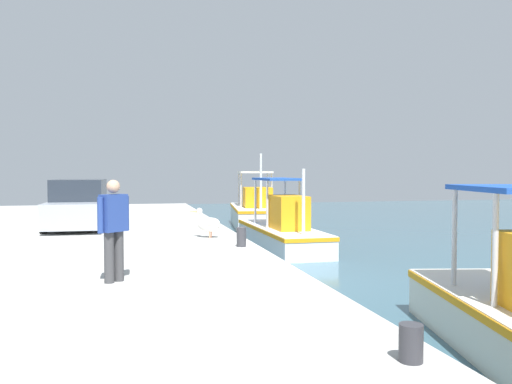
{
  "coord_description": "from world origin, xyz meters",
  "views": [
    {
      "loc": [
        12.06,
        -3.07,
        2.64
      ],
      "look_at": [
        -3.77,
        0.71,
        1.99
      ],
      "focal_mm": 37.08,
      "sensor_mm": 36.0,
      "label": 1
    }
  ],
  "objects": [
    {
      "name": "pelican",
      "position": [
        -2.32,
        -0.97,
        1.2
      ],
      "size": [
        0.67,
        0.93,
        0.82
      ],
      "color": "tan",
      "rests_on": "quay_pier"
    },
    {
      "name": "fisherman_standing",
      "position": [
        3.06,
        -3.34,
        1.74
      ],
      "size": [
        0.45,
        0.5,
        1.7
      ],
      "color": "#3F3F42",
      "rests_on": "quay_pier"
    },
    {
      "name": "mooring_bollard_second",
      "position": [
        7.52,
        -0.45,
        0.98
      ],
      "size": [
        0.23,
        0.23,
        0.37
      ],
      "primitive_type": "cylinder",
      "color": "#333338",
      "rests_on": "quay_pier"
    },
    {
      "name": "mooring_bollard_nearest",
      "position": [
        -0.45,
        -0.45,
        1.04
      ],
      "size": [
        0.23,
        0.23,
        0.47
      ],
      "primitive_type": "cylinder",
      "color": "#333338",
      "rests_on": "quay_pier"
    },
    {
      "name": "fishing_boat_second",
      "position": [
        -5.26,
        1.99,
        0.61
      ],
      "size": [
        6.28,
        1.73,
        2.71
      ],
      "color": "white",
      "rests_on": "ground"
    },
    {
      "name": "quay_pier",
      "position": [
        0.0,
        -5.0,
        0.4
      ],
      "size": [
        36.0,
        10.0,
        0.8
      ],
      "primitive_type": "cube",
      "color": "#B2B2AD",
      "rests_on": "ground"
    },
    {
      "name": "parked_car",
      "position": [
        -5.78,
        -4.68,
        1.52
      ],
      "size": [
        4.15,
        1.98,
        1.57
      ],
      "color": "black",
      "rests_on": "quay_pier"
    },
    {
      "name": "fishing_boat_nearest",
      "position": [
        -11.91,
        2.66,
        0.69
      ],
      "size": [
        5.85,
        2.81,
        3.39
      ],
      "color": "white",
      "rests_on": "ground"
    }
  ]
}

